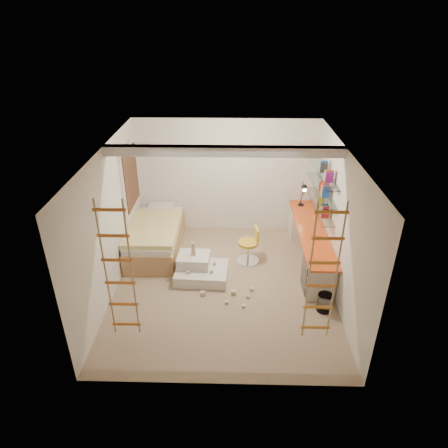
{
  "coord_description": "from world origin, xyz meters",
  "views": [
    {
      "loc": [
        0.16,
        -6.08,
        4.58
      ],
      "look_at": [
        0.0,
        0.3,
        1.15
      ],
      "focal_mm": 32.0,
      "sensor_mm": 36.0,
      "label": 1
    }
  ],
  "objects_px": {
    "swivel_chair": "(249,250)",
    "play_platform": "(200,269)",
    "desk": "(310,244)",
    "bed": "(156,237)"
  },
  "relations": [
    {
      "from": "desk",
      "to": "bed",
      "type": "bearing_deg",
      "value": 173.51
    },
    {
      "from": "bed",
      "to": "swivel_chair",
      "type": "distance_m",
      "value": 2.02
    },
    {
      "from": "desk",
      "to": "play_platform",
      "type": "xyz_separation_m",
      "value": [
        -2.19,
        -0.59,
        -0.23
      ]
    },
    {
      "from": "swivel_chair",
      "to": "play_platform",
      "type": "height_order",
      "value": "swivel_chair"
    },
    {
      "from": "bed",
      "to": "desk",
      "type": "bearing_deg",
      "value": -6.49
    },
    {
      "from": "swivel_chair",
      "to": "play_platform",
      "type": "bearing_deg",
      "value": -150.74
    },
    {
      "from": "bed",
      "to": "play_platform",
      "type": "xyz_separation_m",
      "value": [
        1.01,
        -0.96,
        -0.16
      ]
    },
    {
      "from": "play_platform",
      "to": "desk",
      "type": "bearing_deg",
      "value": 15.2
    },
    {
      "from": "desk",
      "to": "play_platform",
      "type": "relative_size",
      "value": 2.74
    },
    {
      "from": "desk",
      "to": "bed",
      "type": "relative_size",
      "value": 1.4
    }
  ]
}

